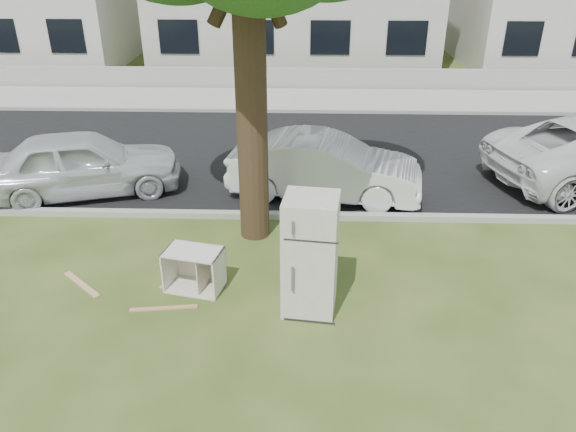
{
  "coord_description": "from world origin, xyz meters",
  "views": [
    {
      "loc": [
        0.51,
        -7.45,
        5.19
      ],
      "look_at": [
        0.26,
        0.6,
        1.01
      ],
      "focal_mm": 35.0,
      "sensor_mm": 36.0,
      "label": 1
    }
  ],
  "objects_px": {
    "fridge": "(310,255)",
    "car_left": "(83,163)",
    "car_center": "(325,167)",
    "cabinet": "(194,270)"
  },
  "relations": [
    {
      "from": "car_center",
      "to": "fridge",
      "type": "bearing_deg",
      "value": -174.91
    },
    {
      "from": "cabinet",
      "to": "car_left",
      "type": "height_order",
      "value": "car_left"
    },
    {
      "from": "fridge",
      "to": "car_center",
      "type": "height_order",
      "value": "fridge"
    },
    {
      "from": "fridge",
      "to": "car_left",
      "type": "bearing_deg",
      "value": 147.48
    },
    {
      "from": "cabinet",
      "to": "car_center",
      "type": "height_order",
      "value": "car_center"
    },
    {
      "from": "car_left",
      "to": "cabinet",
      "type": "bearing_deg",
      "value": -156.14
    },
    {
      "from": "fridge",
      "to": "car_left",
      "type": "distance_m",
      "value": 6.28
    },
    {
      "from": "car_center",
      "to": "cabinet",
      "type": "bearing_deg",
      "value": 158.43
    },
    {
      "from": "fridge",
      "to": "car_left",
      "type": "relative_size",
      "value": 0.46
    },
    {
      "from": "cabinet",
      "to": "car_left",
      "type": "distance_m",
      "value": 4.65
    }
  ]
}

